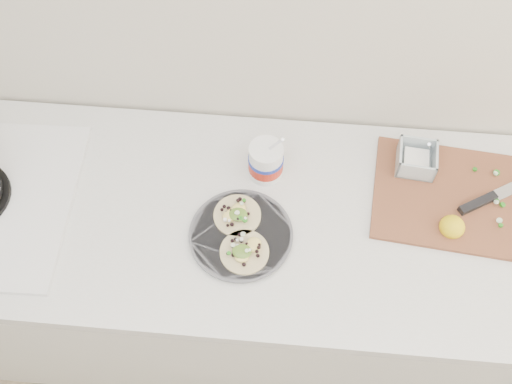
{
  "coord_description": "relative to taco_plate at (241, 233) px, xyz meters",
  "views": [
    {
      "loc": [
        0.11,
        0.69,
        2.21
      ],
      "look_at": [
        0.04,
        1.45,
        0.96
      ],
      "focal_mm": 40.0,
      "sensor_mm": 36.0,
      "label": 1
    }
  ],
  "objects": [
    {
      "name": "taco_plate",
      "position": [
        0.0,
        0.0,
        0.0
      ],
      "size": [
        0.27,
        0.27,
        0.04
      ],
      "rotation": [
        0.0,
        0.0,
        0.01
      ],
      "color": "#525259",
      "rests_on": "counter"
    },
    {
      "name": "counter",
      "position": [
        -0.01,
        0.08,
        -0.47
      ],
      "size": [
        2.44,
        0.66,
        0.9
      ],
      "color": "white",
      "rests_on": "ground"
    },
    {
      "name": "cutboard",
      "position": [
        0.57,
        0.17,
        0.0
      ],
      "size": [
        0.5,
        0.37,
        0.07
      ],
      "rotation": [
        0.0,
        0.0,
        -0.1
      ],
      "color": "brown",
      "rests_on": "counter"
    },
    {
      "name": "tub",
      "position": [
        0.05,
        0.2,
        0.05
      ],
      "size": [
        0.1,
        0.1,
        0.21
      ],
      "rotation": [
        0.0,
        0.0,
        0.29
      ],
      "color": "white",
      "rests_on": "counter"
    }
  ]
}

